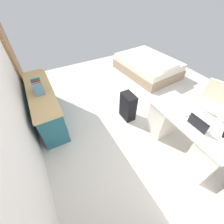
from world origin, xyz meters
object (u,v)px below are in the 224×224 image
at_px(office_chair, 208,106).
at_px(computer_mouse, 186,115).
at_px(suitcase_black, 128,106).
at_px(desk, 186,133).
at_px(credenza, 45,105).
at_px(bed, 148,66).
at_px(figurine_small, 36,80).
at_px(laptop, 199,125).

xyz_separation_m(office_chair, computer_mouse, (-0.14, 0.98, 0.34)).
bearing_deg(computer_mouse, office_chair, -82.06).
bearing_deg(suitcase_black, desk, -158.26).
relative_size(desk, office_chair, 1.54).
xyz_separation_m(office_chair, credenza, (1.72, 2.99, -0.03)).
bearing_deg(bed, figurine_small, 94.77).
bearing_deg(computer_mouse, desk, -163.34).
bearing_deg(bed, credenza, 100.21).
xyz_separation_m(office_chair, laptop, (-0.40, 1.02, 0.38)).
height_order(credenza, bed, credenza).
distance_m(desk, suitcase_black, 1.24).
bearing_deg(figurine_small, bed, -85.23).
bearing_deg(suitcase_black, credenza, 62.02).
bearing_deg(bed, suitcase_black, 130.02).
xyz_separation_m(suitcase_black, figurine_small, (1.14, 1.58, 0.51)).
distance_m(desk, credenza, 2.84).
bearing_deg(credenza, laptop, -137.23).
relative_size(desk, computer_mouse, 14.43).
bearing_deg(bed, computer_mouse, 152.89).
distance_m(desk, office_chair, 0.98).
xyz_separation_m(computer_mouse, figurine_small, (2.18, 2.01, 0.06)).
height_order(suitcase_black, figurine_small, figurine_small).
xyz_separation_m(bed, suitcase_black, (-1.42, 1.69, 0.07)).
height_order(office_chair, laptop, laptop).
height_order(desk, bed, desk).
height_order(bed, laptop, laptop).
xyz_separation_m(credenza, suitcase_black, (-0.83, -1.58, -0.07)).
distance_m(office_chair, bed, 2.34).
relative_size(laptop, figurine_small, 2.83).
height_order(suitcase_black, computer_mouse, computer_mouse).
relative_size(office_chair, credenza, 0.52).
xyz_separation_m(desk, laptop, (-0.15, 0.07, 0.41)).
height_order(credenza, computer_mouse, computer_mouse).
bearing_deg(bed, desk, 154.54).
bearing_deg(computer_mouse, credenza, 46.79).
xyz_separation_m(credenza, computer_mouse, (-1.87, -2.01, 0.38)).
xyz_separation_m(desk, figurine_small, (2.29, 2.04, 0.44)).
distance_m(suitcase_black, computer_mouse, 1.21).
xyz_separation_m(suitcase_black, computer_mouse, (-1.04, -0.43, 0.45)).
bearing_deg(computer_mouse, figurine_small, 42.35).
distance_m(bed, suitcase_black, 2.20).
bearing_deg(desk, computer_mouse, 16.94).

